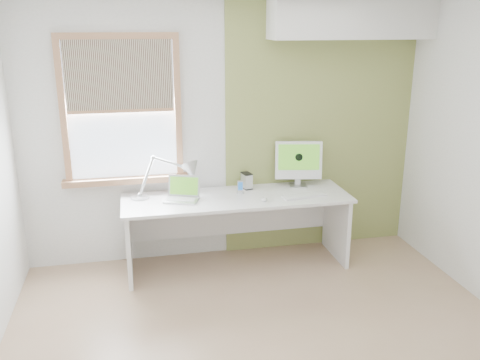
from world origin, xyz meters
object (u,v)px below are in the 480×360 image
object	(u,v)px
desk	(235,213)
imac	(298,161)
laptop	(183,194)
desk_lamp	(182,174)
external_drive	(247,181)

from	to	relation	value
desk	imac	distance (m)	0.84
desk	imac	world-z (taller)	imac
imac	laptop	bearing A→B (deg)	-171.46
laptop	imac	bearing A→B (deg)	8.54
imac	desk_lamp	bearing A→B (deg)	-177.37
desk_lamp	external_drive	xyz separation A→B (m)	(0.66, 0.07, -0.13)
desk_lamp	laptop	bearing A→B (deg)	-93.84
desk	imac	xyz separation A→B (m)	(0.69, 0.15, 0.46)
external_drive	imac	distance (m)	0.57
external_drive	laptop	bearing A→B (deg)	-163.35
imac	external_drive	bearing A→B (deg)	177.97
desk_lamp	imac	bearing A→B (deg)	2.63
desk_lamp	laptop	distance (m)	0.21
desk	external_drive	distance (m)	0.36
desk	laptop	distance (m)	0.58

